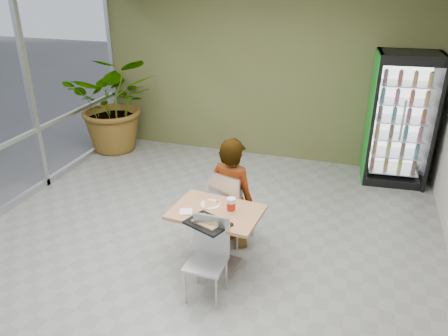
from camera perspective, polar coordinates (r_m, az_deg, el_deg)
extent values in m
plane|color=gray|center=(5.43, -4.33, -11.85)|extent=(7.00, 7.00, 0.00)
cube|color=#AB7149|center=(4.93, -1.03, -5.78)|extent=(1.05, 0.78, 0.04)
cylinder|color=#B4B6B9|center=(5.13, -1.00, -9.40)|extent=(0.10, 0.10, 0.71)
cube|color=#B4B6B9|center=(5.32, -0.97, -12.39)|extent=(0.53, 0.44, 0.04)
cube|color=#B4B6B9|center=(5.56, 1.18, -5.08)|extent=(0.54, 0.54, 0.03)
cube|color=#B4B6B9|center=(5.28, -0.02, -3.55)|extent=(0.43, 0.15, 0.52)
cylinder|color=#B4B6B9|center=(5.73, 3.78, -6.86)|extent=(0.03, 0.03, 0.47)
cylinder|color=#B4B6B9|center=(5.90, 0.61, -5.81)|extent=(0.03, 0.03, 0.47)
cylinder|color=#B4B6B9|center=(5.46, 1.76, -8.59)|extent=(0.03, 0.03, 0.47)
cylinder|color=#B4B6B9|center=(5.63, -1.51, -7.42)|extent=(0.03, 0.03, 0.47)
cube|color=#B4B6B9|center=(4.65, -2.39, -12.38)|extent=(0.40, 0.40, 0.03)
cube|color=#B4B6B9|center=(4.66, -1.63, -8.73)|extent=(0.40, 0.03, 0.47)
cylinder|color=#B4B6B9|center=(4.71, -5.10, -15.22)|extent=(0.02, 0.02, 0.43)
cylinder|color=#B4B6B9|center=(4.61, -1.03, -16.11)|extent=(0.02, 0.02, 0.43)
cylinder|color=#B4B6B9|center=(4.95, -3.54, -12.85)|extent=(0.02, 0.02, 0.43)
cylinder|color=#B4B6B9|center=(4.86, 0.31, -13.62)|extent=(0.02, 0.02, 0.43)
imported|color=black|center=(5.47, 1.04, -4.52)|extent=(0.72, 0.57, 1.72)
cylinder|color=silver|center=(5.03, -1.75, -4.78)|extent=(0.23, 0.23, 0.01)
cylinder|color=silver|center=(4.84, 0.94, -4.96)|extent=(0.09, 0.09, 0.17)
cylinder|color=#B91C0B|center=(4.84, 0.94, -5.01)|extent=(0.10, 0.10, 0.09)
cylinder|color=silver|center=(4.80, 0.95, -4.05)|extent=(0.10, 0.10, 0.01)
cube|color=silver|center=(4.89, -5.00, -5.74)|extent=(0.18, 0.18, 0.02)
cube|color=black|center=(4.66, -2.14, -7.24)|extent=(0.53, 0.47, 0.03)
cube|color=black|center=(7.49, 22.06, 5.89)|extent=(1.00, 0.80, 2.09)
cube|color=green|center=(7.46, 18.42, 6.38)|extent=(0.07, 0.72, 2.05)
cube|color=silver|center=(7.14, 22.20, 5.19)|extent=(0.75, 0.07, 1.67)
imported|color=#39702C|center=(8.54, -14.05, 8.23)|extent=(2.04, 1.91, 1.84)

